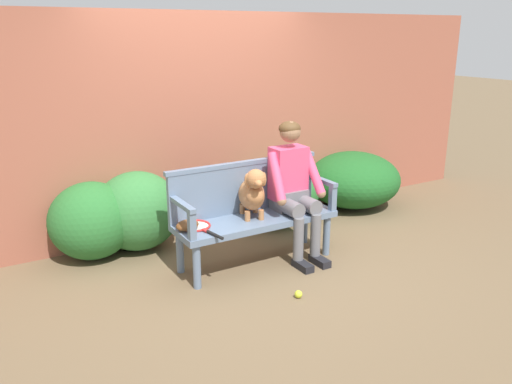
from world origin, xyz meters
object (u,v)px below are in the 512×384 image
object	(u,v)px
dog_on_bench	(253,192)
garden_bench	(256,224)
baseball_glove	(187,225)
person_seated	(293,184)
tennis_ball	(298,294)
tennis_racket	(196,227)

from	to	relation	value
dog_on_bench	garden_bench	bearing A→B (deg)	-1.62
garden_bench	baseball_glove	distance (m)	0.70
dog_on_bench	baseball_glove	size ratio (longest dim) A/B	2.29
baseball_glove	dog_on_bench	bearing A→B (deg)	-19.92
person_seated	tennis_ball	bearing A→B (deg)	-120.57
garden_bench	tennis_racket	world-z (taller)	tennis_racket
person_seated	dog_on_bench	world-z (taller)	person_seated
tennis_racket	tennis_ball	size ratio (longest dim) A/B	8.78
person_seated	dog_on_bench	size ratio (longest dim) A/B	2.66
garden_bench	person_seated	bearing A→B (deg)	-1.77
dog_on_bench	tennis_ball	distance (m)	1.04
garden_bench	person_seated	distance (m)	0.53
person_seated	garden_bench	bearing A→B (deg)	178.23
garden_bench	tennis_racket	bearing A→B (deg)	176.09
dog_on_bench	tennis_ball	xyz separation A→B (m)	(-0.01, -0.78, -0.69)
person_seated	baseball_glove	distance (m)	1.12
tennis_racket	baseball_glove	size ratio (longest dim) A/B	2.63
tennis_racket	tennis_ball	bearing A→B (deg)	-56.29
tennis_ball	dog_on_bench	bearing A→B (deg)	89.13
person_seated	tennis_racket	world-z (taller)	person_seated
dog_on_bench	tennis_racket	distance (m)	0.61
baseball_glove	tennis_ball	size ratio (longest dim) A/B	3.33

